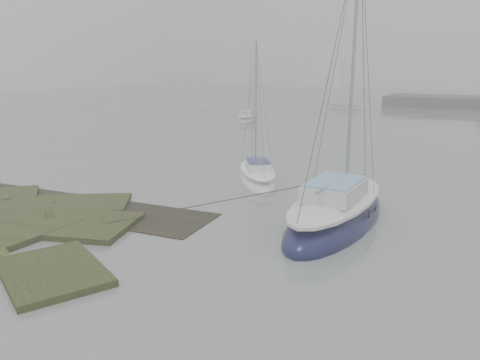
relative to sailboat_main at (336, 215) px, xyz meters
The scene contains 5 objects.
ground 23.17m from the sailboat_main, 105.13° to the left, with size 160.00×160.00×0.00m, color slate.
sailboat_main is the anchor object (origin of this frame).
sailboat_white 6.85m from the sailboat_main, 142.74° to the left, with size 4.43×5.28×7.40m.
sailboat_far_a 31.78m from the sailboat_main, 124.45° to the left, with size 3.02×5.48×7.36m.
sailboat_far_c 46.08m from the sailboat_main, 106.72° to the left, with size 4.88×2.38×6.60m.
Camera 1 is at (11.05, -8.44, 5.79)m, focal length 35.00 mm.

